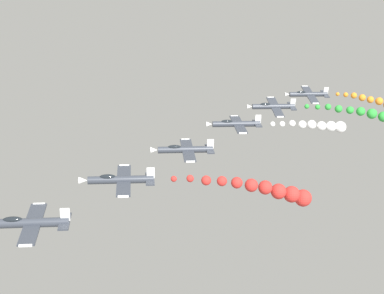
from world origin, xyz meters
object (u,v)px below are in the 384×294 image
(airplane_right_inner, at_px, (119,180))
(airplane_trailing, at_px, (273,106))
(airplane_right_outer, at_px, (235,124))
(airplane_left_outer, at_px, (184,149))
(airplane_left_inner, at_px, (28,223))
(airplane_high_slot, at_px, (308,94))

(airplane_right_inner, distance_m, airplane_trailing, 50.24)
(airplane_right_outer, height_order, airplane_trailing, airplane_trailing)
(airplane_left_outer, bearing_deg, airplane_trailing, -39.68)
(airplane_left_inner, xyz_separation_m, airplane_left_outer, (26.23, -20.25, 3.85))
(airplane_left_inner, distance_m, airplane_left_outer, 33.36)
(airplane_left_outer, relative_size, airplane_trailing, 1.00)
(airplane_trailing, bearing_deg, airplane_right_outer, 140.83)
(airplane_left_outer, relative_size, airplane_high_slot, 1.00)
(airplane_right_inner, bearing_deg, airplane_trailing, -38.51)
(airplane_trailing, xyz_separation_m, airplane_high_slot, (12.51, -11.48, 1.71))
(airplane_trailing, relative_size, airplane_high_slot, 1.00)
(airplane_left_outer, distance_m, airplane_high_slot, 50.07)
(airplane_right_inner, bearing_deg, airplane_right_outer, -38.19)
(airplane_trailing, bearing_deg, airplane_left_outer, 140.32)
(airplane_right_inner, xyz_separation_m, airplane_high_slot, (51.49, -42.50, 8.22))
(airplane_right_inner, bearing_deg, airplane_left_outer, -36.28)
(airplane_right_inner, height_order, airplane_right_outer, airplane_right_outer)
(airplane_right_inner, relative_size, airplane_left_outer, 1.00)
(airplane_right_outer, xyz_separation_m, airplane_high_slot, (24.99, -21.65, 3.84))
(airplane_right_inner, distance_m, airplane_right_outer, 34.01)
(airplane_right_outer, bearing_deg, airplane_left_outer, 139.83)
(airplane_trailing, bearing_deg, airplane_high_slot, -42.55)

